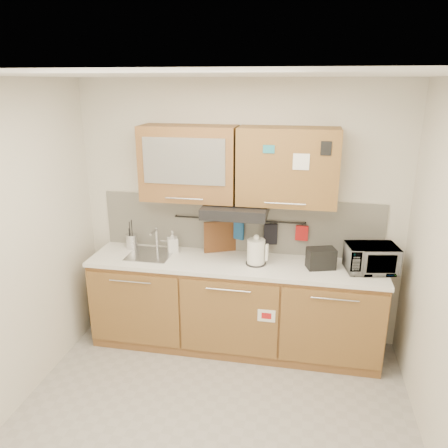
% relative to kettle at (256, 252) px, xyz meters
% --- Properties ---
extents(floor, '(3.20, 3.20, 0.00)m').
position_rel_kettle_xyz_m(floor, '(-0.21, -1.17, -1.04)').
color(floor, '#9E9993').
rests_on(floor, ground).
extents(ceiling, '(3.20, 3.20, 0.00)m').
position_rel_kettle_xyz_m(ceiling, '(-0.21, -1.17, 1.56)').
color(ceiling, white).
rests_on(ceiling, wall_back).
extents(wall_back, '(3.20, 0.00, 3.20)m').
position_rel_kettle_xyz_m(wall_back, '(-0.21, 0.33, 0.26)').
color(wall_back, silver).
rests_on(wall_back, ground).
extents(base_cabinet, '(2.80, 0.64, 0.88)m').
position_rel_kettle_xyz_m(base_cabinet, '(-0.21, 0.02, -0.63)').
color(base_cabinet, '#935D34').
rests_on(base_cabinet, floor).
extents(countertop, '(2.82, 0.62, 0.04)m').
position_rel_kettle_xyz_m(countertop, '(-0.21, 0.02, -0.14)').
color(countertop, white).
rests_on(countertop, base_cabinet).
extents(backsplash, '(2.80, 0.02, 0.56)m').
position_rel_kettle_xyz_m(backsplash, '(-0.21, 0.31, 0.16)').
color(backsplash, silver).
rests_on(backsplash, countertop).
extents(upper_cabinets, '(1.82, 0.37, 0.70)m').
position_rel_kettle_xyz_m(upper_cabinets, '(-0.22, 0.15, 0.79)').
color(upper_cabinets, '#935D34').
rests_on(upper_cabinets, wall_back).
extents(range_hood, '(0.60, 0.46, 0.10)m').
position_rel_kettle_xyz_m(range_hood, '(-0.21, 0.08, 0.38)').
color(range_hood, black).
rests_on(range_hood, upper_cabinets).
extents(sink, '(0.42, 0.40, 0.26)m').
position_rel_kettle_xyz_m(sink, '(-1.06, 0.03, -0.11)').
color(sink, silver).
rests_on(sink, countertop).
extents(utensil_rail, '(1.30, 0.02, 0.02)m').
position_rel_kettle_xyz_m(utensil_rail, '(-0.21, 0.28, 0.22)').
color(utensil_rail, black).
rests_on(utensil_rail, backsplash).
extents(utensil_crock, '(0.14, 0.14, 0.30)m').
position_rel_kettle_xyz_m(utensil_crock, '(-1.31, 0.17, -0.04)').
color(utensil_crock, silver).
rests_on(utensil_crock, countertop).
extents(kettle, '(0.22, 0.20, 0.30)m').
position_rel_kettle_xyz_m(kettle, '(0.00, 0.00, 0.00)').
color(kettle, white).
rests_on(kettle, countertop).
extents(toaster, '(0.29, 0.22, 0.19)m').
position_rel_kettle_xyz_m(toaster, '(0.60, 0.02, -0.02)').
color(toaster, black).
rests_on(toaster, countertop).
extents(microwave, '(0.49, 0.37, 0.25)m').
position_rel_kettle_xyz_m(microwave, '(1.04, 0.04, 0.00)').
color(microwave, '#999999').
rests_on(microwave, countertop).
extents(soap_bottle, '(0.13, 0.13, 0.22)m').
position_rel_kettle_xyz_m(soap_bottle, '(-0.86, 0.15, -0.01)').
color(soap_bottle, '#999999').
rests_on(soap_bottle, countertop).
extents(cutting_board, '(0.36, 0.18, 0.47)m').
position_rel_kettle_xyz_m(cutting_board, '(-0.37, 0.26, -0.03)').
color(cutting_board, brown).
rests_on(cutting_board, utensil_rail).
extents(oven_mitt, '(0.11, 0.07, 0.18)m').
position_rel_kettle_xyz_m(oven_mitt, '(-0.21, 0.26, 0.11)').
color(oven_mitt, '#1F5591').
rests_on(oven_mitt, utensil_rail).
extents(dark_pouch, '(0.14, 0.06, 0.21)m').
position_rel_kettle_xyz_m(dark_pouch, '(0.11, 0.26, 0.10)').
color(dark_pouch, black).
rests_on(dark_pouch, utensil_rail).
extents(pot_holder, '(0.12, 0.02, 0.15)m').
position_rel_kettle_xyz_m(pot_holder, '(0.41, 0.26, 0.13)').
color(pot_holder, '#A81616').
rests_on(pot_holder, utensil_rail).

